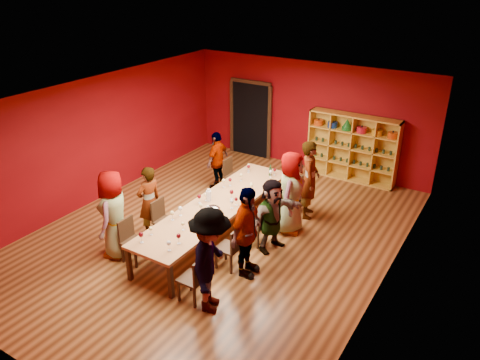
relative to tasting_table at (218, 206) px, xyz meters
name	(u,v)px	position (x,y,z in m)	size (l,w,h in m)	color
room_shell	(217,171)	(0.00, 0.00, 0.80)	(7.10, 9.10, 3.04)	brown
tasting_table	(218,206)	(0.00, 0.00, 0.00)	(1.10, 4.50, 0.75)	#A97446
doorway	(251,119)	(-1.80, 4.43, 0.42)	(1.40, 0.17, 2.30)	black
shelving_unit	(353,144)	(1.40, 4.32, 0.28)	(2.40, 0.40, 1.80)	gold
chair_person_left_0	(131,238)	(-0.91, -1.66, -0.20)	(0.42, 0.42, 0.89)	black
person_left_0	(114,214)	(-1.30, -1.66, 0.21)	(0.89, 0.48, 1.81)	#4C4D51
chair_person_left_1	(162,218)	(-0.91, -0.73, -0.20)	(0.42, 0.42, 0.89)	black
person_left_1	(149,201)	(-1.25, -0.73, 0.09)	(0.57, 0.42, 1.58)	#151D3C
chair_person_left_4	(231,173)	(-0.91, 1.95, -0.20)	(0.42, 0.42, 0.89)	black
person_left_4	(218,160)	(-1.33, 1.95, 0.07)	(0.90, 0.41, 1.53)	#48474C
chair_person_right_0	(196,277)	(0.91, -2.00, -0.20)	(0.42, 0.42, 0.89)	black
person_right_0	(211,261)	(1.24, -2.00, 0.24)	(1.22, 0.50, 1.88)	#5E89C2
chair_person_right_1	(232,246)	(0.91, -0.86, -0.20)	(0.42, 0.42, 0.89)	black
person_right_1	(246,232)	(1.23, -0.86, 0.20)	(1.05, 0.48, 1.79)	#5583AF
chair_person_right_2	(258,223)	(0.91, 0.15, -0.20)	(0.42, 0.42, 0.89)	black
person_right_2	(272,215)	(1.22, 0.15, 0.07)	(1.44, 0.41, 1.55)	#4A4A4F
chair_person_right_3	(277,207)	(0.91, 0.99, -0.20)	(0.42, 0.42, 0.89)	black
person_right_3	(291,193)	(1.21, 0.99, 0.22)	(0.89, 0.49, 1.83)	pink
chair_person_right_4	(294,192)	(0.91, 1.82, -0.20)	(0.42, 0.42, 0.89)	black
person_right_4	(310,179)	(1.28, 1.82, 0.22)	(0.67, 0.49, 1.83)	#4A4A4F
wine_glass_0	(241,176)	(-0.19, 1.24, 0.19)	(0.08, 0.08, 0.19)	white
wine_glass_1	(172,213)	(-0.37, -1.03, 0.20)	(0.08, 0.08, 0.21)	white
wine_glass_2	(180,209)	(-0.35, -0.80, 0.20)	(0.08, 0.08, 0.21)	white
wine_glass_3	(199,197)	(-0.35, -0.17, 0.20)	(0.08, 0.08, 0.20)	white
wine_glass_4	(232,192)	(0.13, 0.35, 0.21)	(0.09, 0.09, 0.21)	white
wine_glass_5	(249,166)	(-0.34, 1.83, 0.19)	(0.07, 0.07, 0.19)	white
wine_glass_6	(169,243)	(0.27, -1.90, 0.20)	(0.08, 0.08, 0.21)	white
wine_glass_7	(211,217)	(0.37, -0.75, 0.20)	(0.08, 0.08, 0.21)	white
wine_glass_8	(251,186)	(0.32, 0.86, 0.20)	(0.08, 0.08, 0.20)	white
wine_glass_9	(236,200)	(0.36, 0.16, 0.18)	(0.07, 0.07, 0.18)	white
wine_glass_10	(141,235)	(-0.32, -1.96, 0.21)	(0.09, 0.09, 0.22)	white
wine_glass_11	(151,229)	(-0.35, -1.67, 0.18)	(0.07, 0.07, 0.18)	white
wine_glass_12	(271,172)	(0.30, 1.77, 0.19)	(0.08, 0.08, 0.19)	white
wine_glass_13	(183,224)	(0.04, -1.22, 0.18)	(0.07, 0.07, 0.18)	white
wine_glass_14	(224,181)	(-0.34, 0.75, 0.20)	(0.08, 0.08, 0.20)	white
wine_glass_15	(251,185)	(0.28, 0.91, 0.20)	(0.08, 0.08, 0.20)	white
wine_glass_16	(232,202)	(0.36, 0.00, 0.20)	(0.08, 0.08, 0.20)	white
wine_glass_17	(201,206)	(-0.08, -0.48, 0.20)	(0.08, 0.08, 0.20)	white
wine_glass_18	(249,167)	(-0.28, 1.74, 0.20)	(0.08, 0.08, 0.20)	white
wine_glass_19	(230,180)	(-0.26, 0.89, 0.19)	(0.08, 0.08, 0.19)	white
wine_glass_20	(198,223)	(0.28, -1.05, 0.19)	(0.07, 0.07, 0.19)	white
wine_glass_21	(206,195)	(-0.30, -0.01, 0.18)	(0.07, 0.07, 0.18)	white
wine_glass_22	(275,170)	(0.32, 1.94, 0.18)	(0.07, 0.07, 0.18)	white
wine_glass_23	(179,236)	(0.28, -1.63, 0.21)	(0.09, 0.09, 0.21)	white
spittoon_bowl	(212,210)	(0.15, -0.39, 0.13)	(0.33, 0.33, 0.18)	silver
carafe_a	(209,196)	(-0.23, 0.01, 0.18)	(0.14, 0.14, 0.28)	white
carafe_b	(208,212)	(0.14, -0.53, 0.16)	(0.12, 0.12, 0.24)	white
wine_bottle	(270,171)	(0.24, 1.87, 0.15)	(0.08, 0.08, 0.27)	#133517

